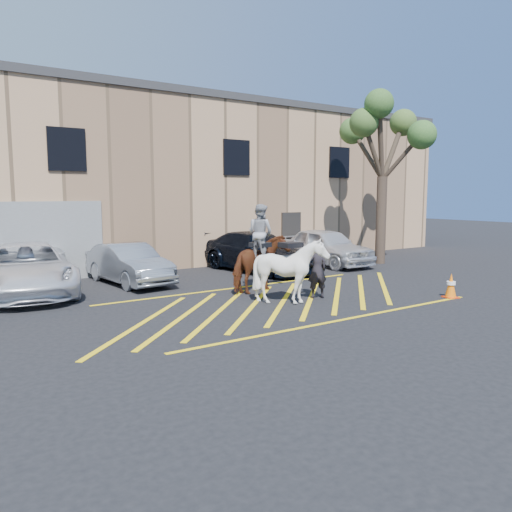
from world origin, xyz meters
TOP-DOWN VIEW (x-y plane):
  - ground at (0.00, 0.00)m, footprint 90.00×90.00m
  - car_white_pickup at (-5.83, 4.91)m, footprint 3.31×5.94m
  - car_silver_sedan at (-2.62, 4.93)m, footprint 1.86×4.28m
  - car_blue_suv at (2.59, 4.78)m, footprint 2.75×5.53m
  - car_white_suv at (6.04, 4.57)m, footprint 1.92×4.68m
  - handler at (1.11, -0.48)m, footprint 0.69×0.54m
  - warehouse at (-0.01, 11.99)m, footprint 32.42×10.20m
  - hatching_zone at (-0.00, -0.30)m, footprint 12.60×5.12m
  - mounted_bay at (0.26, 1.23)m, footprint 2.27×1.55m
  - saddled_white at (0.02, -0.61)m, footprint 1.55×1.73m
  - traffic_cone at (4.42, -2.67)m, footprint 0.46×0.46m
  - tree at (8.35, 3.60)m, footprint 3.99×4.37m

SIDE VIEW (x-z plane):
  - ground at x=0.00m, z-range 0.00..0.00m
  - hatching_zone at x=0.00m, z-range 0.00..0.01m
  - traffic_cone at x=4.42m, z-range 0.00..0.73m
  - car_silver_sedan at x=-2.62m, z-range 0.00..1.37m
  - car_blue_suv at x=2.59m, z-range 0.00..1.55m
  - car_white_pickup at x=-5.83m, z-range 0.00..1.57m
  - car_white_suv at x=6.04m, z-range 0.00..1.59m
  - handler at x=1.11m, z-range 0.00..1.67m
  - saddled_white at x=0.02m, z-range 0.01..1.86m
  - mounted_bay at x=0.26m, z-range -0.26..2.48m
  - warehouse at x=-0.01m, z-range 0.00..7.30m
  - tree at x=8.35m, z-range 2.04..9.35m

